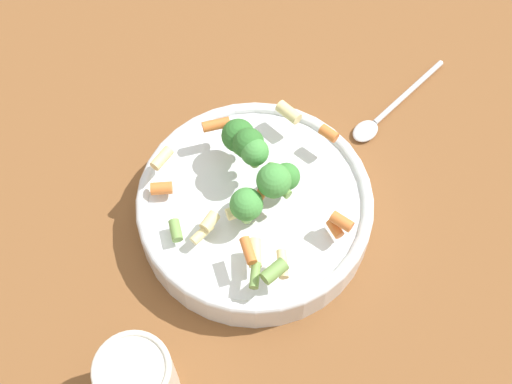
{
  "coord_description": "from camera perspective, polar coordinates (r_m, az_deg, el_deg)",
  "views": [
    {
      "loc": [
        0.37,
        -0.0,
        0.72
      ],
      "look_at": [
        0.0,
        0.0,
        0.06
      ],
      "focal_mm": 50.0,
      "sensor_mm": 36.0,
      "label": 1
    }
  ],
  "objects": [
    {
      "name": "bowl",
      "position": [
        0.79,
        0.0,
        -1.25
      ],
      "size": [
        0.26,
        0.26,
        0.05
      ],
      "color": "silver",
      "rests_on": "ground_plane"
    },
    {
      "name": "pasta_salad",
      "position": [
        0.74,
        -0.02,
        1.48
      ],
      "size": [
        0.22,
        0.21,
        0.07
      ],
      "color": "#8CB766",
      "rests_on": "bowl"
    },
    {
      "name": "ground_plane",
      "position": [
        0.81,
        0.0,
        -2.12
      ],
      "size": [
        3.0,
        3.0,
        0.0
      ],
      "primitive_type": "plane",
      "color": "brown"
    },
    {
      "name": "spoon",
      "position": [
        0.89,
        10.24,
        6.1
      ],
      "size": [
        0.13,
        0.13,
        0.01
      ],
      "rotation": [
        0.0,
        0.0,
        11.78
      ],
      "color": "silver",
      "rests_on": "ground_plane"
    },
    {
      "name": "cup",
      "position": [
        0.71,
        -9.32,
        -14.68
      ],
      "size": [
        0.07,
        0.07,
        0.09
      ],
      "color": "silver",
      "rests_on": "ground_plane"
    }
  ]
}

